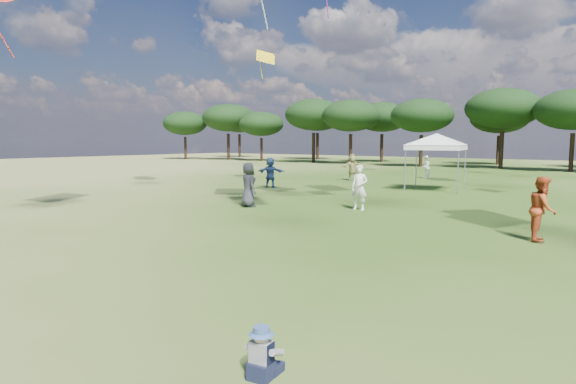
% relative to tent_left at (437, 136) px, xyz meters
% --- Properties ---
extents(tent_left, '(5.48, 5.48, 3.27)m').
position_rel_tent_left_xyz_m(tent_left, '(0.00, 0.00, 0.00)').
color(tent_left, gray).
rests_on(tent_left, ground).
extents(toddler, '(0.42, 0.45, 0.59)m').
position_rel_tent_left_xyz_m(toddler, '(5.83, -20.75, -2.58)').
color(toddler, black).
rests_on(toddler, ground).
extents(festival_crowd, '(29.00, 21.64, 1.88)m').
position_rel_tent_left_xyz_m(festival_crowd, '(4.32, -0.81, -2.01)').
color(festival_crowd, navy).
rests_on(festival_crowd, ground).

